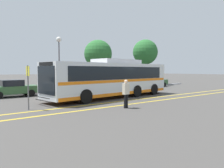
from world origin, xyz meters
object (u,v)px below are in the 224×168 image
at_px(parked_car_1, 13,88).
at_px(transit_bus, 112,78).
at_px(street_lamp, 59,49).
at_px(tree_1, 98,54).
at_px(tree_0, 145,52).
at_px(parked_car_2, 72,85).
at_px(parked_car_3, 121,84).
at_px(pedestrian_0, 126,92).
at_px(parked_car_4, 153,81).
at_px(bus_stop_sign, 28,82).

bearing_deg(parked_car_1, transit_bus, 47.65).
height_order(street_lamp, tree_1, tree_1).
xyz_separation_m(parked_car_1, tree_0, (20.54, 3.86, 4.39)).
xyz_separation_m(parked_car_2, parked_car_3, (6.29, -0.34, -0.05)).
height_order(transit_bus, pedestrian_0, transit_bus).
xyz_separation_m(parked_car_4, street_lamp, (-12.52, 2.63, 3.88)).
bearing_deg(parked_car_4, transit_bus, 114.30).
distance_m(parked_car_1, parked_car_4, 18.01).
xyz_separation_m(parked_car_3, street_lamp, (-6.43, 2.98, 3.95)).
relative_size(transit_bus, parked_car_3, 3.15).
distance_m(transit_bus, tree_0, 17.35).
relative_size(parked_car_4, tree_0, 0.63).
bearing_deg(parked_car_4, parked_car_3, 91.70).
xyz_separation_m(parked_car_2, parked_car_4, (12.39, 0.01, 0.02)).
relative_size(pedestrian_0, bus_stop_sign, 0.67).
distance_m(tree_0, tree_1, 8.39).
height_order(parked_car_1, parked_car_4, parked_car_4).
bearing_deg(bus_stop_sign, parked_car_4, -75.48).
bearing_deg(parked_car_3, parked_car_4, 94.33).
xyz_separation_m(parked_car_3, parked_car_4, (6.09, 0.35, 0.07)).
xyz_separation_m(parked_car_4, tree_0, (2.53, 3.93, 4.35)).
height_order(pedestrian_0, tree_1, tree_1).
bearing_deg(parked_car_4, tree_1, 48.32).
bearing_deg(transit_bus, parked_car_4, -70.33).
xyz_separation_m(pedestrian_0, bus_stop_sign, (-4.85, 3.01, 0.64)).
distance_m(transit_bus, street_lamp, 8.82).
bearing_deg(tree_0, parked_car_1, -169.37).
relative_size(pedestrian_0, street_lamp, 0.29).
bearing_deg(bus_stop_sign, parked_car_3, -68.23).
distance_m(transit_bus, parked_car_2, 5.73).
bearing_deg(parked_car_2, tree_1, -56.30).
distance_m(parked_car_3, parked_car_4, 6.11).
relative_size(parked_car_4, bus_stop_sign, 1.73).
bearing_deg(parked_car_2, bus_stop_sign, 134.94).
bearing_deg(pedestrian_0, parked_car_1, 104.20).
distance_m(parked_car_4, pedestrian_0, 17.36).
relative_size(parked_car_2, tree_1, 0.77).
height_order(parked_car_1, parked_car_3, parked_car_1).
xyz_separation_m(parked_car_4, tree_1, (-5.79, 4.86, 3.75)).
relative_size(transit_bus, parked_car_2, 2.51).
height_order(pedestrian_0, street_lamp, street_lamp).
bearing_deg(parked_car_1, tree_1, 110.31).
distance_m(parked_car_2, tree_0, 16.04).
xyz_separation_m(pedestrian_0, tree_1, (8.27, 15.05, 3.53)).
relative_size(parked_car_1, parked_car_2, 0.85).
distance_m(bus_stop_sign, tree_1, 18.04).
bearing_deg(parked_car_1, street_lamp, 113.89).
distance_m(parked_car_2, parked_car_4, 12.39).
bearing_deg(tree_0, pedestrian_0, -139.62).
relative_size(bus_stop_sign, tree_0, 0.36).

